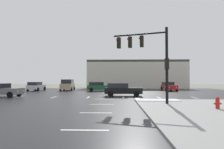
{
  "coord_description": "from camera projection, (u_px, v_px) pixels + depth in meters",
  "views": [
    {
      "loc": [
        1.33,
        -21.81,
        2.1
      ],
      "look_at": [
        0.47,
        8.51,
        2.84
      ],
      "focal_mm": 30.68,
      "sensor_mm": 36.0,
      "label": 1
    }
  ],
  "objects": [
    {
      "name": "sedan_green",
      "position": [
        99.0,
        86.0,
        32.99
      ],
      "size": [
        4.68,
        2.43,
        1.58
      ],
      "rotation": [
        0.0,
        0.0,
        0.11
      ],
      "color": "#195933",
      "rests_on": "road_asphalt"
    },
    {
      "name": "ground_plane",
      "position": [
        106.0,
        98.0,
        21.78
      ],
      "size": [
        120.0,
        120.0,
        0.0
      ],
      "primitive_type": "plane",
      "color": "slate"
    },
    {
      "name": "fire_hydrant",
      "position": [
        218.0,
        103.0,
        12.71
      ],
      "size": [
        0.48,
        0.26,
        0.79
      ],
      "color": "red",
      "rests_on": "sidewalk_corner"
    },
    {
      "name": "sedan_red",
      "position": [
        169.0,
        86.0,
        34.25
      ],
      "size": [
        2.13,
        4.58,
        1.58
      ],
      "rotation": [
        0.0,
        0.0,
        -1.54
      ],
      "color": "#B21919",
      "rests_on": "road_asphalt"
    },
    {
      "name": "sedan_grey",
      "position": [
        1.0,
        90.0,
        22.54
      ],
      "size": [
        4.61,
        2.22,
        1.58
      ],
      "rotation": [
        0.0,
        0.0,
        -0.05
      ],
      "color": "slate",
      "rests_on": "road_asphalt"
    },
    {
      "name": "strip_building_background",
      "position": [
        136.0,
        75.0,
        46.01
      ],
      "size": [
        22.61,
        8.0,
        6.43
      ],
      "color": "beige",
      "rests_on": "ground_plane"
    },
    {
      "name": "traffic_signal_mast",
      "position": [
        149.0,
        52.0,
        15.97
      ],
      "size": [
        4.46,
        1.65,
        6.18
      ],
      "rotation": [
        0.0,
        0.0,
        2.83
      ],
      "color": "black",
      "rests_on": "sidewalk_corner"
    },
    {
      "name": "road_asphalt",
      "position": [
        106.0,
        97.0,
        21.78
      ],
      "size": [
        44.0,
        44.0,
        0.02
      ],
      "primitive_type": "cube",
      "color": "#232326",
      "rests_on": "ground_plane"
    },
    {
      "name": "sedan_silver",
      "position": [
        36.0,
        86.0,
        34.39
      ],
      "size": [
        2.05,
        4.55,
        1.58
      ],
      "rotation": [
        0.0,
        0.0,
        1.58
      ],
      "color": "#B7BABF",
      "rests_on": "road_asphalt"
    },
    {
      "name": "suv_tan",
      "position": [
        68.0,
        85.0,
        35.59
      ],
      "size": [
        2.49,
        4.96,
        2.03
      ],
      "rotation": [
        0.0,
        0.0,
        1.65
      ],
      "color": "tan",
      "rests_on": "road_asphalt"
    },
    {
      "name": "snow_strip_curbside",
      "position": [
        157.0,
        100.0,
        17.64
      ],
      "size": [
        4.0,
        1.6,
        0.06
      ],
      "primitive_type": "cube",
      "color": "white",
      "rests_on": "sidewalk_corner"
    },
    {
      "name": "lane_markings",
      "position": [
        116.0,
        99.0,
        20.37
      ],
      "size": [
        36.15,
        36.15,
        0.01
      ],
      "color": "silver",
      "rests_on": "road_asphalt"
    },
    {
      "name": "sedan_black",
      "position": [
        122.0,
        89.0,
        23.43
      ],
      "size": [
        4.59,
        2.15,
        1.58
      ],
      "rotation": [
        0.0,
        0.0,
        -0.03
      ],
      "color": "black",
      "rests_on": "road_asphalt"
    }
  ]
}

